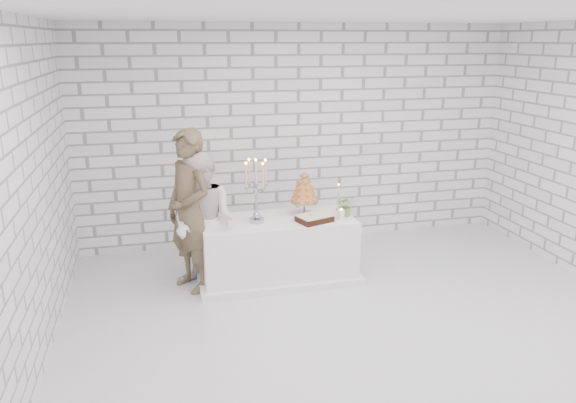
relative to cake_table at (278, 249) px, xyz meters
The scene contains 14 objects.
ground 1.40m from the cake_table, 64.30° to the right, with size 6.00×5.00×0.01m, color silver.
ceiling 2.95m from the cake_table, 64.30° to the right, with size 6.00×5.00×0.01m, color white.
wall_back 1.81m from the cake_table, 65.59° to the left, with size 6.00×0.01×3.00m, color white.
wall_front 3.92m from the cake_table, 81.06° to the right, with size 6.00×0.01×3.00m, color white.
wall_left 2.93m from the cake_table, 153.33° to the right, with size 0.01×5.00×3.00m, color white.
cake_table is the anchor object (origin of this frame).
groom 1.16m from the cake_table, behind, with size 0.68×0.45×1.86m, color brown.
bride 0.97m from the cake_table, behind, with size 0.78×0.61×1.61m, color white.
candelabra 0.80m from the cake_table, 168.61° to the right, with size 0.31×0.31×0.75m, color #A0A0AA, non-canonical shape.
croquembouche 0.74m from the cake_table, 16.76° to the left, with size 0.35×0.35×0.54m, color #AD622F, non-canonical shape.
chocolate_cake 0.60m from the cake_table, 25.11° to the right, with size 0.38×0.27×0.08m, color black.
pillar_candle 0.86m from the cake_table, 15.16° to the right, with size 0.08×0.08×0.12m, color white.
extra_taper 0.98m from the cake_table, 11.45° to the left, with size 0.06×0.06×0.32m, color beige.
flowers 0.97m from the cake_table, ahead, with size 0.23×0.20×0.26m, color #4F7439.
Camera 1 is at (-1.92, -4.81, 2.79)m, focal length 34.44 mm.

